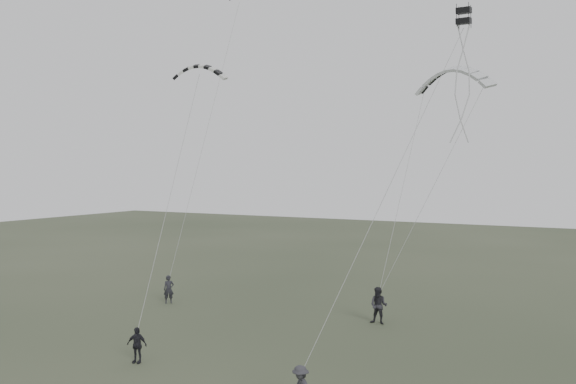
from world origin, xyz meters
The scene contains 7 objects.
ground centered at (0.00, 0.00, 0.00)m, with size 140.00×140.00×0.00m, color #323C28.
flyer_left centered at (-8.08, 6.83, 0.86)m, with size 0.63×0.41×1.72m, color black.
flyer_right centered at (4.93, 8.34, 0.98)m, with size 0.95×0.74×1.96m, color black.
flyer_center centered at (-2.19, -2.31, 0.76)m, with size 0.89×0.37×1.52m, color black.
kite_pale_large centered at (7.87, 12.38, 13.90)m, with size 4.56×1.03×1.82m, color #BABCBF, non-canonical shape.
kite_striped centered at (-3.89, 4.48, 13.80)m, with size 2.88×0.72×1.15m, color black, non-canonical shape.
kite_box centered at (9.92, 4.34, 14.66)m, with size 0.57×0.57×0.68m, color black, non-canonical shape.
Camera 1 is at (14.47, -20.15, 8.08)m, focal length 35.00 mm.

